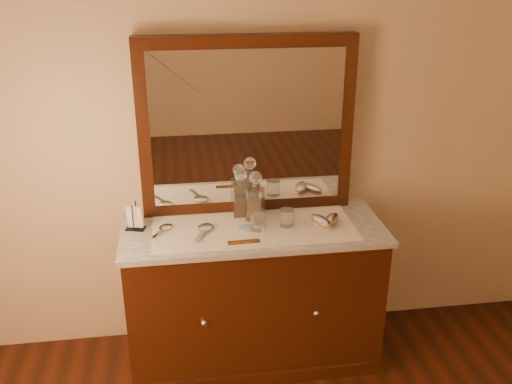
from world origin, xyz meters
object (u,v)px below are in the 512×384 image
Objects in this scene: pin_dish at (246,228)px; comb at (244,242)px; decanter_left at (241,198)px; decanter_right at (256,201)px; dresser_cabinet at (254,295)px; brush_near at (321,222)px; hand_mirror_inner at (204,229)px; brush_far at (332,220)px; napkin_rack at (135,219)px; mirror_frame at (247,127)px; hand_mirror_outer at (164,228)px.

comb is at bearing -102.28° from pin_dish.
decanter_right is at bearing -45.01° from decanter_left.
brush_near is (0.37, -0.05, 0.47)m from dresser_cabinet.
brush_near is at bearing -26.43° from decanter_left.
hand_mirror_inner is (-0.64, 0.03, -0.01)m from brush_near.
decanter_right is 0.38m from brush_near.
decanter_left reaches higher than brush_far.
decanter_left is 0.11m from decanter_right.
brush_far is at bearing -3.21° from dresser_cabinet.
decanter_left is (0.03, 0.34, 0.10)m from comb.
decanter_right reaches higher than pin_dish.
dresser_cabinet is at bearing 2.87° from hand_mirror_inner.
comb is at bearing -23.97° from napkin_rack.
brush_far reaches higher than pin_dish.
dresser_cabinet is 1.17× the size of mirror_frame.
mirror_frame is 0.66m from comb.
brush_near is 0.86m from hand_mirror_outer.
decanter_right reaches higher than napkin_rack.
decanter_right is (0.66, 0.02, 0.05)m from napkin_rack.
mirror_frame is at bearing 141.80° from brush_near.
napkin_rack is at bearing 154.09° from comb.
brush_far is (0.44, -0.02, 0.46)m from dresser_cabinet.
hand_mirror_outer reaches higher than pin_dish.
comb is (-0.08, -0.18, 0.45)m from dresser_cabinet.
decanter_right is (0.10, 0.27, 0.11)m from comb.
napkin_rack is 0.56× the size of decanter_left.
dresser_cabinet is 5.06× the size of decanter_left.
comb is 0.58× the size of decanter_right.
brush_near reaches higher than hand_mirror_inner.
hand_mirror_outer reaches higher than dresser_cabinet.
napkin_rack is at bearing 175.04° from brush_far.
comb is 0.46m from hand_mirror_outer.
decanter_left is 0.47m from brush_near.
napkin_rack is 0.84× the size of hand_mirror_outer.
brush_near is 0.64m from hand_mirror_inner.
pin_dish is 0.45× the size of brush_near.
napkin_rack is at bearing -164.59° from mirror_frame.
brush_near is (0.37, -0.29, -0.47)m from mirror_frame.
comb is (-0.03, -0.15, -0.00)m from pin_dish.
pin_dish is 0.23m from hand_mirror_inner.
dresser_cabinet is at bearing -90.00° from mirror_frame.
napkin_rack reaches higher than comb.
comb is 0.91× the size of brush_near.
mirror_frame reaches higher than hand_mirror_inner.
hand_mirror_inner is at bearing -141.40° from decanter_left.
mirror_frame is 7.79× the size of napkin_rack.
brush_far is at bearing -0.90° from hand_mirror_inner.
pin_dish is at bearing 178.29° from brush_near.
brush_near is at bearing -162.73° from brush_far.
mirror_frame reaches higher than brush_far.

